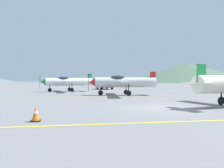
{
  "coord_description": "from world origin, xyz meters",
  "views": [
    {
      "loc": [
        -5.09,
        -12.27,
        1.6
      ],
      "look_at": [
        -1.43,
        10.0,
        1.2
      ],
      "focal_mm": 35.95,
      "sensor_mm": 36.0,
      "label": 1
    }
  ],
  "objects_px": {
    "airplane_mid": "(123,82)",
    "traffic_cone_front": "(35,114)",
    "car_sedan": "(104,84)",
    "airplane_far": "(67,81)"
  },
  "relations": [
    {
      "from": "airplane_mid",
      "to": "car_sedan",
      "type": "bearing_deg",
      "value": 89.66
    },
    {
      "from": "airplane_far",
      "to": "traffic_cone_front",
      "type": "height_order",
      "value": "airplane_far"
    },
    {
      "from": "airplane_mid",
      "to": "airplane_far",
      "type": "bearing_deg",
      "value": 125.29
    },
    {
      "from": "car_sedan",
      "to": "airplane_far",
      "type": "bearing_deg",
      "value": -130.3
    },
    {
      "from": "airplane_mid",
      "to": "car_sedan",
      "type": "distance_m",
      "value": 15.72
    },
    {
      "from": "airplane_mid",
      "to": "traffic_cone_front",
      "type": "distance_m",
      "value": 15.45
    },
    {
      "from": "car_sedan",
      "to": "traffic_cone_front",
      "type": "distance_m",
      "value": 30.43
    },
    {
      "from": "airplane_far",
      "to": "car_sedan",
      "type": "bearing_deg",
      "value": 49.7
    },
    {
      "from": "car_sedan",
      "to": "traffic_cone_front",
      "type": "relative_size",
      "value": 7.7
    },
    {
      "from": "car_sedan",
      "to": "airplane_mid",
      "type": "bearing_deg",
      "value": -90.34
    }
  ]
}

